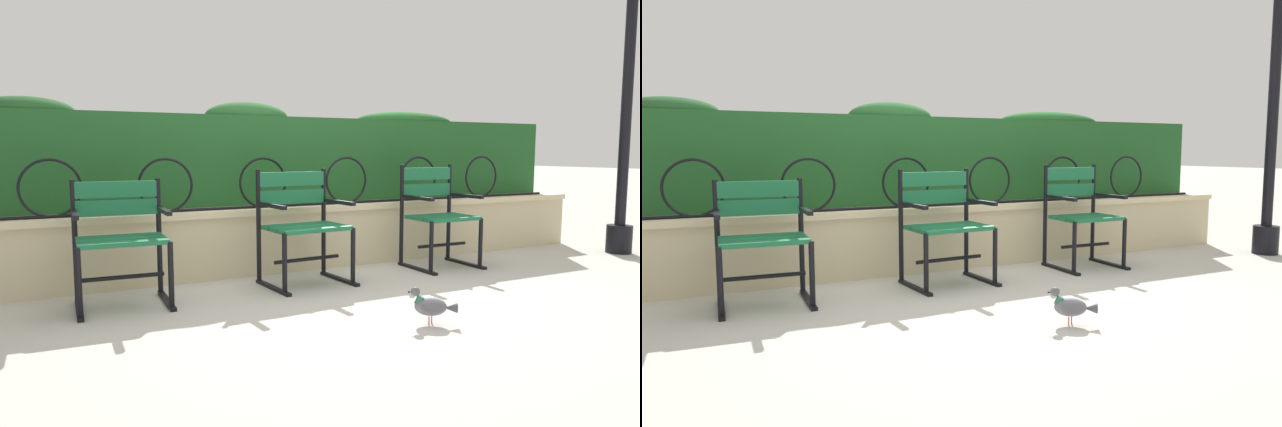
# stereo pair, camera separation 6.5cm
# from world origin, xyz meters

# --- Properties ---
(ground_plane) EXTENTS (60.00, 60.00, 0.00)m
(ground_plane) POSITION_xyz_m (0.00, 0.00, 0.00)
(ground_plane) COLOR #BCB7AD
(stone_wall) EXTENTS (6.60, 0.41, 0.55)m
(stone_wall) POSITION_xyz_m (0.00, 0.77, 0.28)
(stone_wall) COLOR beige
(stone_wall) RESTS_ON ground
(iron_arch_fence) EXTENTS (6.08, 0.02, 0.42)m
(iron_arch_fence) POSITION_xyz_m (-0.17, 0.69, 0.73)
(iron_arch_fence) COLOR black
(iron_arch_fence) RESTS_ON stone_wall
(hedge_row) EXTENTS (6.47, 0.46, 0.90)m
(hedge_row) POSITION_xyz_m (0.00, 1.17, 0.97)
(hedge_row) COLOR #1E5123
(hedge_row) RESTS_ON stone_wall
(park_chair_left) EXTENTS (0.61, 0.55, 0.83)m
(park_chair_left) POSITION_xyz_m (-1.41, 0.20, 0.45)
(park_chair_left) COLOR #19663D
(park_chair_left) RESTS_ON ground
(park_chair_centre) EXTENTS (0.65, 0.55, 0.88)m
(park_chair_centre) POSITION_xyz_m (-0.08, 0.21, 0.47)
(park_chair_centre) COLOR #19663D
(park_chair_centre) RESTS_ON ground
(park_chair_right) EXTENTS (0.58, 0.53, 0.90)m
(park_chair_right) POSITION_xyz_m (1.27, 0.25, 0.47)
(park_chair_right) COLOR #19663D
(park_chair_right) RESTS_ON ground
(pigeon_near_chairs) EXTENTS (0.26, 0.20, 0.22)m
(pigeon_near_chairs) POSITION_xyz_m (0.13, -1.10, 0.11)
(pigeon_near_chairs) COLOR slate
(pigeon_near_chairs) RESTS_ON ground
(lamppost) EXTENTS (0.28, 0.28, 3.42)m
(lamppost) POSITION_xyz_m (3.30, -0.09, 1.78)
(lamppost) COLOR black
(lamppost) RESTS_ON ground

